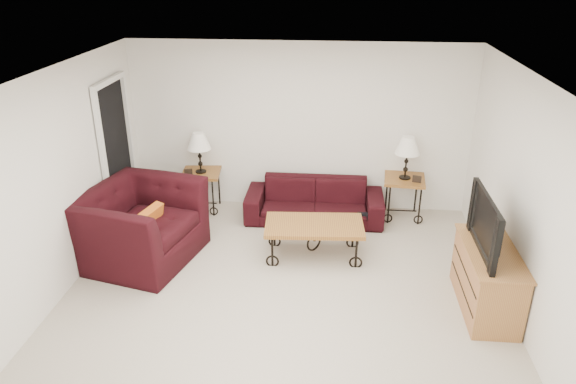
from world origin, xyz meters
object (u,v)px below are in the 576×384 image
object	(u,v)px
side_table_right	(403,198)
tv_stand	(487,279)
coffee_table	(314,240)
television	(495,225)
lamp_right	(407,158)
side_table_left	(202,191)
sofa	(314,201)
backpack	(366,211)
lamp_left	(200,153)
armchair	(140,225)

from	to	relation	value
side_table_right	tv_stand	distance (m)	2.29
coffee_table	television	distance (m)	2.26
lamp_right	side_table_left	bearing A→B (deg)	180.00
side_table_left	sofa	bearing A→B (deg)	-6.00
coffee_table	sofa	bearing A→B (deg)	92.47
side_table_left	backpack	size ratio (longest dim) A/B	1.26
coffee_table	tv_stand	size ratio (longest dim) A/B	1.04
lamp_right	tv_stand	size ratio (longest dim) A/B	0.52
tv_stand	lamp_left	bearing A→B (deg)	149.29
side_table_right	television	world-z (taller)	television
lamp_left	tv_stand	world-z (taller)	lamp_left
side_table_left	television	bearing A→B (deg)	-30.85
side_table_right	coffee_table	xyz separation A→B (m)	(-1.25, -1.26, -0.08)
coffee_table	television	xyz separation A→B (m)	(1.90, -0.93, 0.79)
armchair	television	xyz separation A→B (m)	(4.08, -0.70, 0.56)
sofa	side_table_left	xyz separation A→B (m)	(-1.71, 0.18, 0.01)
television	backpack	distance (m)	2.32
lamp_left	armchair	distance (m)	1.61
sofa	television	xyz separation A→B (m)	(1.94, -2.01, 0.73)
lamp_left	coffee_table	world-z (taller)	lamp_left
side_table_left	television	world-z (taller)	television
coffee_table	backpack	xyz separation A→B (m)	(0.69, 0.90, 0.01)
armchair	tv_stand	bearing A→B (deg)	-85.70
sofa	side_table_left	distance (m)	1.72
side_table_right	lamp_right	world-z (taller)	lamp_right
lamp_left	coffee_table	xyz separation A→B (m)	(1.76, -1.26, -0.68)
sofa	coffee_table	distance (m)	1.08
backpack	lamp_right	bearing A→B (deg)	45.66
side_table_left	coffee_table	size ratio (longest dim) A/B	0.49
lamp_right	backpack	bearing A→B (deg)	-146.71
tv_stand	backpack	world-z (taller)	tv_stand
tv_stand	backpack	xyz separation A→B (m)	(-1.22, 1.82, -0.12)
side_table_right	lamp_left	xyz separation A→B (m)	(-3.01, 0.00, 0.60)
tv_stand	lamp_right	bearing A→B (deg)	107.10
sofa	side_table_left	bearing A→B (deg)	174.00
side_table_left	tv_stand	xyz separation A→B (m)	(3.68, -2.19, 0.05)
lamp_right	coffee_table	world-z (taller)	lamp_right
side_table_right	backpack	xyz separation A→B (m)	(-0.55, -0.36, -0.07)
armchair	television	bearing A→B (deg)	-85.75
side_table_right	lamp_right	xyz separation A→B (m)	(0.00, 0.00, 0.63)
lamp_left	television	distance (m)	4.26
lamp_right	coffee_table	distance (m)	1.91
coffee_table	armchair	xyz separation A→B (m)	(-2.19, -0.23, 0.24)
lamp_left	television	world-z (taller)	television
lamp_left	sofa	bearing A→B (deg)	-6.00
backpack	television	bearing A→B (deg)	-44.16
tv_stand	television	world-z (taller)	television
side_table_left	side_table_right	xyz separation A→B (m)	(3.01, 0.00, 0.01)
side_table_right	coffee_table	distance (m)	1.77
side_table_right	coffee_table	world-z (taller)	side_table_right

